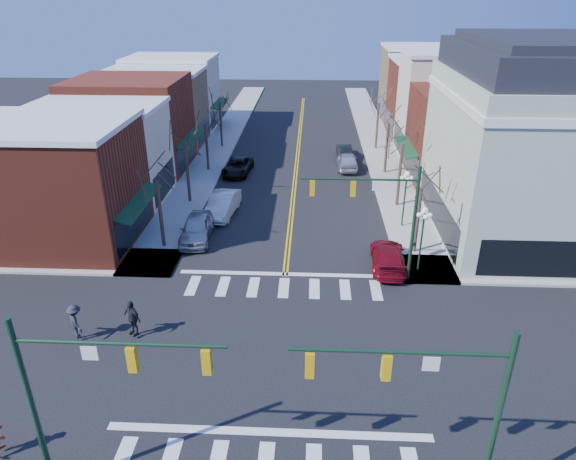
# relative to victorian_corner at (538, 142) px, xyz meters

# --- Properties ---
(ground) EXTENTS (160.00, 160.00, 0.00)m
(ground) POSITION_rel_victorian_corner_xyz_m (-16.50, -14.50, -6.66)
(ground) COLOR black
(ground) RESTS_ON ground
(sidewalk_left) EXTENTS (3.50, 70.00, 0.15)m
(sidewalk_left) POSITION_rel_victorian_corner_xyz_m (-25.25, 5.50, -6.58)
(sidewalk_left) COLOR #9E9B93
(sidewalk_left) RESTS_ON ground
(sidewalk_right) EXTENTS (3.50, 70.00, 0.15)m
(sidewalk_right) POSITION_rel_victorian_corner_xyz_m (-7.75, 5.50, -6.58)
(sidewalk_right) COLOR #9E9B93
(sidewalk_right) RESTS_ON ground
(bldg_left_brick_a) EXTENTS (10.00, 8.50, 8.00)m
(bldg_left_brick_a) POSITION_rel_victorian_corner_xyz_m (-32.00, -2.75, -2.66)
(bldg_left_brick_a) COLOR maroon
(bldg_left_brick_a) RESTS_ON ground
(bldg_left_stucco_a) EXTENTS (10.00, 7.00, 7.50)m
(bldg_left_stucco_a) POSITION_rel_victorian_corner_xyz_m (-32.00, 5.00, -2.91)
(bldg_left_stucco_a) COLOR beige
(bldg_left_stucco_a) RESTS_ON ground
(bldg_left_brick_b) EXTENTS (10.00, 9.00, 8.50)m
(bldg_left_brick_b) POSITION_rel_victorian_corner_xyz_m (-32.00, 13.00, -2.41)
(bldg_left_brick_b) COLOR maroon
(bldg_left_brick_b) RESTS_ON ground
(bldg_left_tan) EXTENTS (10.00, 7.50, 7.80)m
(bldg_left_tan) POSITION_rel_victorian_corner_xyz_m (-32.00, 21.25, -2.76)
(bldg_left_tan) COLOR #997B54
(bldg_left_tan) RESTS_ON ground
(bldg_left_stucco_b) EXTENTS (10.00, 8.00, 8.20)m
(bldg_left_stucco_b) POSITION_rel_victorian_corner_xyz_m (-32.00, 29.00, -2.56)
(bldg_left_stucco_b) COLOR beige
(bldg_left_stucco_b) RESTS_ON ground
(bldg_right_brick_a) EXTENTS (10.00, 8.50, 8.00)m
(bldg_right_brick_a) POSITION_rel_victorian_corner_xyz_m (-1.00, 11.25, -2.66)
(bldg_right_brick_a) COLOR maroon
(bldg_right_brick_a) RESTS_ON ground
(bldg_right_stucco) EXTENTS (10.00, 7.00, 10.00)m
(bldg_right_stucco) POSITION_rel_victorian_corner_xyz_m (-1.00, 19.00, -1.66)
(bldg_right_stucco) COLOR beige
(bldg_right_stucco) RESTS_ON ground
(bldg_right_brick_b) EXTENTS (10.00, 8.00, 8.50)m
(bldg_right_brick_b) POSITION_rel_victorian_corner_xyz_m (-1.00, 26.50, -2.41)
(bldg_right_brick_b) COLOR maroon
(bldg_right_brick_b) RESTS_ON ground
(bldg_right_tan) EXTENTS (10.00, 8.00, 9.00)m
(bldg_right_tan) POSITION_rel_victorian_corner_xyz_m (-1.00, 34.50, -2.16)
(bldg_right_tan) COLOR #997B54
(bldg_right_tan) RESTS_ON ground
(victorian_corner) EXTENTS (12.25, 14.25, 13.30)m
(victorian_corner) POSITION_rel_victorian_corner_xyz_m (0.00, 0.00, 0.00)
(victorian_corner) COLOR #ACBBA2
(victorian_corner) RESTS_ON ground
(traffic_mast_near_left) EXTENTS (6.60, 0.28, 7.20)m
(traffic_mast_near_left) POSITION_rel_victorian_corner_xyz_m (-22.05, -21.90, -1.95)
(traffic_mast_near_left) COLOR #14331E
(traffic_mast_near_left) RESTS_ON ground
(traffic_mast_near_right) EXTENTS (6.60, 0.28, 7.20)m
(traffic_mast_near_right) POSITION_rel_victorian_corner_xyz_m (-10.95, -21.90, -1.95)
(traffic_mast_near_right) COLOR #14331E
(traffic_mast_near_right) RESTS_ON ground
(traffic_mast_far_right) EXTENTS (6.60, 0.28, 7.20)m
(traffic_mast_far_right) POSITION_rel_victorian_corner_xyz_m (-10.95, -7.10, -1.95)
(traffic_mast_far_right) COLOR #14331E
(traffic_mast_far_right) RESTS_ON ground
(lamppost_corner) EXTENTS (0.36, 0.36, 4.33)m
(lamppost_corner) POSITION_rel_victorian_corner_xyz_m (-8.30, -6.00, -3.70)
(lamppost_corner) COLOR #14331E
(lamppost_corner) RESTS_ON ground
(lamppost_midblock) EXTENTS (0.36, 0.36, 4.33)m
(lamppost_midblock) POSITION_rel_victorian_corner_xyz_m (-8.30, 0.50, -3.70)
(lamppost_midblock) COLOR #14331E
(lamppost_midblock) RESTS_ON ground
(tree_left_a) EXTENTS (0.24, 0.24, 4.76)m
(tree_left_a) POSITION_rel_victorian_corner_xyz_m (-24.90, -3.50, -4.28)
(tree_left_a) COLOR #382B21
(tree_left_a) RESTS_ON ground
(tree_left_b) EXTENTS (0.24, 0.24, 5.04)m
(tree_left_b) POSITION_rel_victorian_corner_xyz_m (-24.90, 4.50, -4.14)
(tree_left_b) COLOR #382B21
(tree_left_b) RESTS_ON ground
(tree_left_c) EXTENTS (0.24, 0.24, 4.55)m
(tree_left_c) POSITION_rel_victorian_corner_xyz_m (-24.90, 12.50, -4.38)
(tree_left_c) COLOR #382B21
(tree_left_c) RESTS_ON ground
(tree_left_d) EXTENTS (0.24, 0.24, 4.90)m
(tree_left_d) POSITION_rel_victorian_corner_xyz_m (-24.90, 20.50, -4.21)
(tree_left_d) COLOR #382B21
(tree_left_d) RESTS_ON ground
(tree_right_a) EXTENTS (0.24, 0.24, 4.62)m
(tree_right_a) POSITION_rel_victorian_corner_xyz_m (-8.10, -3.50, -4.35)
(tree_right_a) COLOR #382B21
(tree_right_a) RESTS_ON ground
(tree_right_b) EXTENTS (0.24, 0.24, 5.18)m
(tree_right_b) POSITION_rel_victorian_corner_xyz_m (-8.10, 4.50, -4.07)
(tree_right_b) COLOR #382B21
(tree_right_b) RESTS_ON ground
(tree_right_c) EXTENTS (0.24, 0.24, 4.83)m
(tree_right_c) POSITION_rel_victorian_corner_xyz_m (-8.10, 12.50, -4.24)
(tree_right_c) COLOR #382B21
(tree_right_c) RESTS_ON ground
(tree_right_d) EXTENTS (0.24, 0.24, 4.97)m
(tree_right_d) POSITION_rel_victorian_corner_xyz_m (-8.10, 20.50, -4.17)
(tree_right_d) COLOR #382B21
(tree_right_d) RESTS_ON ground
(car_left_near) EXTENTS (2.23, 5.06, 1.69)m
(car_left_near) POSITION_rel_victorian_corner_xyz_m (-22.90, -2.18, -5.81)
(car_left_near) COLOR #ABABAF
(car_left_near) RESTS_ON ground
(car_left_mid) EXTENTS (2.34, 5.26, 1.68)m
(car_left_mid) POSITION_rel_victorian_corner_xyz_m (-21.81, 2.17, -5.82)
(car_left_mid) COLOR silver
(car_left_mid) RESTS_ON ground
(car_left_far) EXTENTS (2.72, 5.17, 1.39)m
(car_left_far) POSITION_rel_victorian_corner_xyz_m (-21.96, 11.78, -5.96)
(car_left_far) COLOR black
(car_left_far) RESTS_ON ground
(car_right_near) EXTENTS (2.33, 5.15, 1.46)m
(car_right_near) POSITION_rel_victorian_corner_xyz_m (-10.10, -5.47, -5.93)
(car_right_near) COLOR maroon
(car_right_near) RESTS_ON ground
(car_right_mid) EXTENTS (1.89, 4.68, 1.59)m
(car_right_mid) POSITION_rel_victorian_corner_xyz_m (-11.56, 13.69, -5.86)
(car_right_mid) COLOR silver
(car_right_mid) RESTS_ON ground
(car_right_far) EXTENTS (1.54, 4.23, 1.39)m
(car_right_far) POSITION_rel_victorian_corner_xyz_m (-11.70, 17.42, -5.96)
(car_right_far) COLOR black
(car_right_far) RESTS_ON ground
(pedestrian_dark_a) EXTENTS (1.21, 1.00, 1.94)m
(pedestrian_dark_a) POSITION_rel_victorian_corner_xyz_m (-23.80, -13.24, -5.54)
(pedestrian_dark_a) COLOR black
(pedestrian_dark_a) RESTS_ON sidewalk_left
(pedestrian_dark_b) EXTENTS (1.30, 1.36, 1.86)m
(pedestrian_dark_b) POSITION_rel_victorian_corner_xyz_m (-26.50, -13.63, -5.58)
(pedestrian_dark_b) COLOR #22222A
(pedestrian_dark_b) RESTS_ON sidewalk_left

